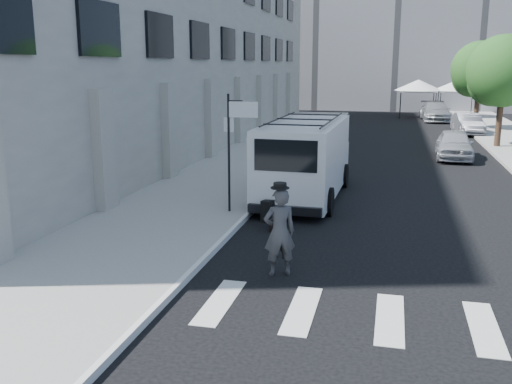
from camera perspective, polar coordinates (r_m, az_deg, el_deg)
The scene contains 15 objects.
ground at distance 13.74m, azimuth 4.11°, elevation -6.41°, with size 120.00×120.00×0.00m, color black.
sidewalk_left at distance 29.83m, azimuth 1.12°, elevation 4.18°, with size 4.50×48.00×0.15m, color gray.
building_left at distance 33.71m, azimuth -10.62°, elevation 15.05°, with size 10.00×44.00×12.00m, color gray.
sign_pole at distance 16.72m, azimuth -1.98°, elevation 6.38°, with size 1.03×0.07×3.50m.
tree_near at distance 33.42m, azimuth 23.29°, elevation 10.80°, with size 3.80×3.83×6.03m.
tree_far at distance 42.32m, azimuth 21.30°, elevation 11.15°, with size 3.80×3.83×6.03m.
tent_left at distance 50.88m, azimuth 15.93°, elevation 10.21°, with size 4.00×4.00×3.20m.
tent_right at distance 51.60m, azimuth 19.51°, elevation 10.00°, with size 4.00×4.00×3.20m.
businessman at distance 12.26m, azimuth 2.37°, elevation -4.03°, with size 0.70×0.46×1.93m, color #3D3D40.
briefcase at distance 15.74m, azimuth 1.72°, elevation -3.24°, with size 0.12×0.44×0.34m, color black.
suitcase at distance 16.57m, azimuth 1.25°, elevation -1.86°, with size 0.41×0.51×1.22m.
cargo_van at distance 19.53m, azimuth 4.99°, elevation 3.36°, with size 2.62×7.04×2.60m.
parked_car_a at distance 29.16m, azimuth 19.21°, elevation 4.52°, with size 1.66×4.12×1.40m, color #A8AAB1.
parked_car_b at distance 39.69m, azimuth 20.42°, elevation 6.40°, with size 1.45×4.16×1.37m, color slate.
parked_car_c at distance 48.29m, azimuth 17.50°, elevation 7.68°, with size 2.13×5.23×1.52m, color #929499.
Camera 1 is at (2.07, -12.82, 4.49)m, focal length 40.00 mm.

